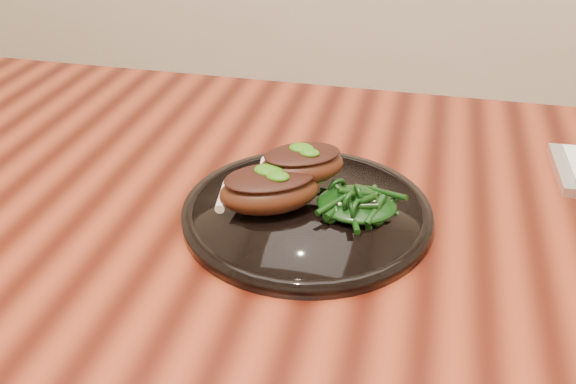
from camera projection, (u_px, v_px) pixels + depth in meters
The scene contains 6 objects.
desk at pixel (374, 283), 0.76m from camera, with size 1.60×0.80×0.75m.
plate at pixel (307, 213), 0.72m from camera, with size 0.28×0.28×0.02m.
lamb_chop_front at pixel (269, 188), 0.71m from camera, with size 0.13×0.12×0.05m.
lamb_chop_back at pixel (302, 163), 0.73m from camera, with size 0.12×0.10×0.04m.
herb_smear at pixel (289, 176), 0.78m from camera, with size 0.09×0.06×0.01m, color #1B4C08.
greens_heap at pixel (357, 200), 0.71m from camera, with size 0.09×0.08×0.03m.
Camera 1 is at (0.04, -0.60, 1.15)m, focal length 40.00 mm.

